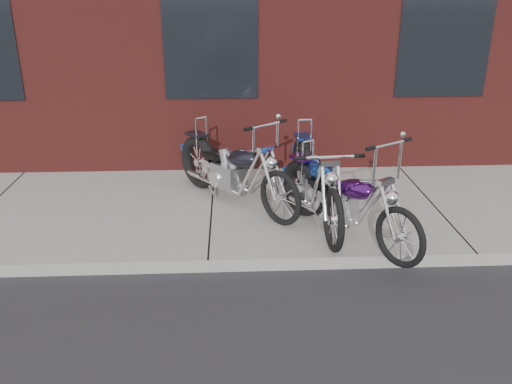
{
  "coord_description": "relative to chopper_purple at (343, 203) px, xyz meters",
  "views": [
    {
      "loc": [
        0.28,
        -5.22,
        3.02
      ],
      "look_at": [
        0.56,
        0.8,
        0.62
      ],
      "focal_mm": 38.0,
      "sensor_mm": 36.0,
      "label": 1
    }
  ],
  "objects": [
    {
      "name": "chopper_third",
      "position": [
        -1.27,
        1.07,
        0.02
      ],
      "size": [
        1.61,
        1.97,
        1.24
      ],
      "rotation": [
        0.0,
        0.0,
        -0.9
      ],
      "color": "black",
      "rests_on": "sidewalk"
    },
    {
      "name": "ground",
      "position": [
        -1.57,
        -0.54,
        -0.57
      ],
      "size": [
        120.0,
        120.0,
        0.0
      ],
      "primitive_type": "plane",
      "color": "#28272E",
      "rests_on": "ground"
    },
    {
      "name": "sidewalk",
      "position": [
        -1.57,
        0.96,
        -0.5
      ],
      "size": [
        22.0,
        3.0,
        0.15
      ],
      "primitive_type": "cube",
      "color": "gray",
      "rests_on": "ground"
    },
    {
      "name": "chopper_purple",
      "position": [
        0.0,
        0.0,
        0.0
      ],
      "size": [
        1.32,
        2.04,
        1.31
      ],
      "rotation": [
        0.0,
        0.0,
        -1.02
      ],
      "color": "black",
      "rests_on": "sidewalk"
    },
    {
      "name": "chopper_blue",
      "position": [
        -0.24,
        0.6,
        0.03
      ],
      "size": [
        0.61,
        2.51,
        1.09
      ],
      "rotation": [
        0.0,
        0.0,
        -1.5
      ],
      "color": "black",
      "rests_on": "sidewalk"
    }
  ]
}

